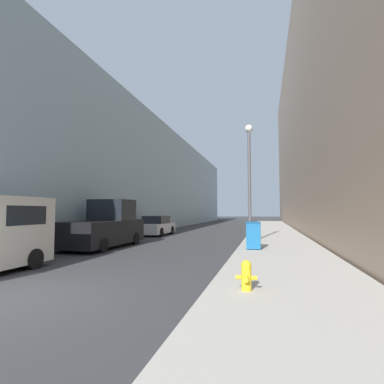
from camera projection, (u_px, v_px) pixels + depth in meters
sidewalk_right at (275, 235)px, 22.01m from camera, size 3.86×60.00×0.14m
building_left_glass at (123, 180)px, 34.01m from camera, size 12.00×60.00×10.65m
building_right_stone at (358, 118)px, 28.53m from camera, size 12.00×60.00×21.45m
fire_hydrant at (246, 275)px, 6.35m from camera, size 0.45×0.34×0.64m
trash_bin at (254, 235)px, 13.30m from camera, size 0.63×0.69×1.21m
lamppost at (249, 175)px, 16.31m from camera, size 0.43×0.43×6.44m
pickup_truck at (104, 227)px, 15.25m from camera, size 2.26×5.43×2.43m
parked_sedan_near at (156, 226)px, 22.85m from camera, size 1.83×4.24×1.46m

